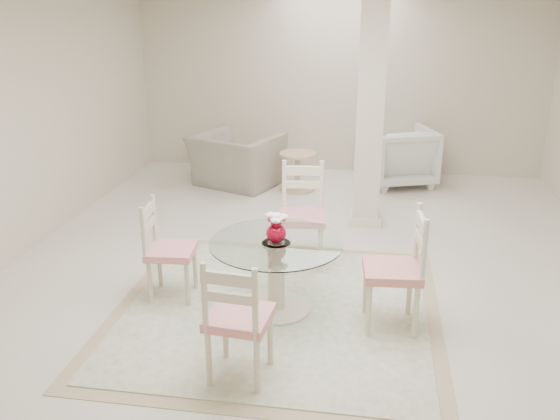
# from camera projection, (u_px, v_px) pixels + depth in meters

# --- Properties ---
(ground) EXTENTS (7.00, 7.00, 0.00)m
(ground) POSITION_uv_depth(u_px,v_px,m) (311.00, 265.00, 5.94)
(ground) COLOR white
(ground) RESTS_ON ground
(room_shell) EXTENTS (6.02, 7.02, 2.71)m
(room_shell) POSITION_uv_depth(u_px,v_px,m) (315.00, 78.00, 5.30)
(room_shell) COLOR beige
(room_shell) RESTS_ON ground
(column) EXTENTS (0.30, 0.30, 2.70)m
(column) POSITION_uv_depth(u_px,v_px,m) (371.00, 109.00, 6.61)
(column) COLOR beige
(column) RESTS_ON ground
(area_rug) EXTENTS (2.76, 2.76, 0.02)m
(area_rug) POSITION_uv_depth(u_px,v_px,m) (276.00, 310.00, 5.08)
(area_rug) COLOR tan
(area_rug) RESTS_ON ground
(dining_table) EXTENTS (1.11, 1.11, 0.64)m
(dining_table) POSITION_uv_depth(u_px,v_px,m) (276.00, 277.00, 4.97)
(dining_table) COLOR beige
(dining_table) RESTS_ON ground
(red_vase) EXTENTS (0.19, 0.18, 0.25)m
(red_vase) POSITION_uv_depth(u_px,v_px,m) (276.00, 228.00, 4.82)
(red_vase) COLOR #A0041D
(red_vase) RESTS_ON dining_table
(dining_chair_east) EXTENTS (0.48, 0.48, 1.11)m
(dining_chair_east) POSITION_uv_depth(u_px,v_px,m) (402.00, 261.00, 4.65)
(dining_chair_east) COLOR beige
(dining_chair_east) RESTS_ON ground
(dining_chair_north) EXTENTS (0.50, 0.50, 1.13)m
(dining_chair_north) POSITION_uv_depth(u_px,v_px,m) (302.00, 207.00, 5.81)
(dining_chair_north) COLOR #F6ECCA
(dining_chair_north) RESTS_ON ground
(dining_chair_west) EXTENTS (0.43, 0.43, 1.00)m
(dining_chair_west) POSITION_uv_depth(u_px,v_px,m) (163.00, 243.00, 5.14)
(dining_chair_west) COLOR beige
(dining_chair_west) RESTS_ON ground
(dining_chair_south) EXTENTS (0.46, 0.46, 1.05)m
(dining_chair_south) POSITION_uv_depth(u_px,v_px,m) (236.00, 312.00, 3.97)
(dining_chair_south) COLOR beige
(dining_chair_south) RESTS_ON ground
(recliner_taupe) EXTENTS (1.41, 1.33, 0.73)m
(recliner_taupe) POSITION_uv_depth(u_px,v_px,m) (236.00, 160.00, 8.33)
(recliner_taupe) COLOR gray
(recliner_taupe) RESTS_ON ground
(armchair_white) EXTENTS (1.12, 1.13, 0.82)m
(armchair_white) POSITION_uv_depth(u_px,v_px,m) (399.00, 156.00, 8.36)
(armchair_white) COLOR white
(armchair_white) RESTS_ON ground
(side_table) EXTENTS (0.50, 0.50, 0.52)m
(side_table) POSITION_uv_depth(u_px,v_px,m) (298.00, 173.00, 8.16)
(side_table) COLOR #D9B186
(side_table) RESTS_ON ground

